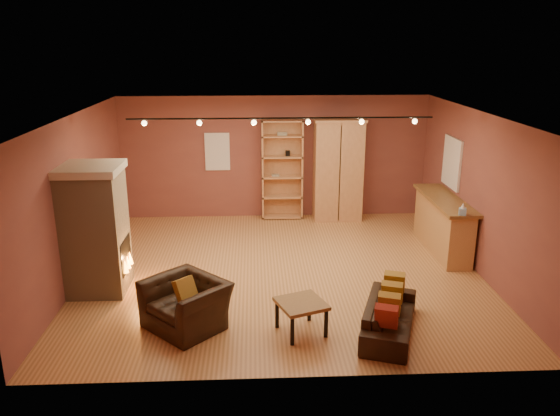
{
  "coord_description": "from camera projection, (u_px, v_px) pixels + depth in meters",
  "views": [
    {
      "loc": [
        -0.47,
        -9.05,
        4.0
      ],
      "look_at": [
        -0.02,
        0.2,
        1.13
      ],
      "focal_mm": 35.0,
      "sensor_mm": 36.0,
      "label": 1
    }
  ],
  "objects": [
    {
      "name": "back_window",
      "position": [
        217.0,
        152.0,
        12.4
      ],
      "size": [
        0.56,
        0.04,
        0.86
      ],
      "primitive_type": "cube",
      "color": "white",
      "rests_on": "back_wall"
    },
    {
      "name": "right_wall",
      "position": [
        480.0,
        194.0,
        9.59
      ],
      "size": [
        0.02,
        6.5,
        2.8
      ],
      "primitive_type": "cube",
      "color": "brown",
      "rests_on": "floor"
    },
    {
      "name": "tissue_box",
      "position": [
        463.0,
        210.0,
        9.48
      ],
      "size": [
        0.17,
        0.17,
        0.23
      ],
      "rotation": [
        0.0,
        0.0,
        -0.3
      ],
      "color": "#8CB9E0",
      "rests_on": "bar_counter"
    },
    {
      "name": "coffee_table",
      "position": [
        301.0,
        306.0,
        7.67
      ],
      "size": [
        0.81,
        0.81,
        0.47
      ],
      "rotation": [
        0.0,
        0.0,
        0.37
      ],
      "color": "olive",
      "rests_on": "floor"
    },
    {
      "name": "floor",
      "position": [
        282.0,
        271.0,
        9.84
      ],
      "size": [
        7.0,
        7.0,
        0.0
      ],
      "primitive_type": "plane",
      "color": "#AC6F3D",
      "rests_on": "ground"
    },
    {
      "name": "ceiling",
      "position": [
        282.0,
        115.0,
        9.01
      ],
      "size": [
        7.0,
        7.0,
        0.0
      ],
      "primitive_type": "plane",
      "rotation": [
        3.14,
        0.0,
        0.0
      ],
      "color": "brown",
      "rests_on": "back_wall"
    },
    {
      "name": "loveseat",
      "position": [
        390.0,
        310.0,
        7.69
      ],
      "size": [
        0.99,
        1.7,
        0.71
      ],
      "rotation": [
        0.0,
        0.0,
        1.23
      ],
      "color": "black",
      "rests_on": "floor"
    },
    {
      "name": "left_wall",
      "position": [
        76.0,
        199.0,
        9.26
      ],
      "size": [
        0.02,
        6.5,
        2.8
      ],
      "primitive_type": "cube",
      "color": "brown",
      "rests_on": "floor"
    },
    {
      "name": "fireplace",
      "position": [
        96.0,
        229.0,
        8.81
      ],
      "size": [
        1.01,
        0.98,
        2.12
      ],
      "color": "tan",
      "rests_on": "floor"
    },
    {
      "name": "right_window",
      "position": [
        452.0,
        163.0,
        10.85
      ],
      "size": [
        0.05,
        0.9,
        1.0
      ],
      "primitive_type": "cube",
      "color": "white",
      "rests_on": "right_wall"
    },
    {
      "name": "bookcase",
      "position": [
        282.0,
        169.0,
        12.49
      ],
      "size": [
        0.94,
        0.36,
        2.29
      ],
      "color": "tan",
      "rests_on": "floor"
    },
    {
      "name": "armoire",
      "position": [
        338.0,
        170.0,
        12.38
      ],
      "size": [
        1.14,
        0.65,
        2.32
      ],
      "color": "tan",
      "rests_on": "floor"
    },
    {
      "name": "back_wall",
      "position": [
        274.0,
        157.0,
        12.53
      ],
      "size": [
        7.0,
        0.02,
        2.8
      ],
      "primitive_type": "cube",
      "color": "brown",
      "rests_on": "floor"
    },
    {
      "name": "track_rail",
      "position": [
        281.0,
        120.0,
        9.23
      ],
      "size": [
        5.2,
        0.09,
        0.13
      ],
      "color": "black",
      "rests_on": "ceiling"
    },
    {
      "name": "armchair",
      "position": [
        186.0,
        296.0,
        7.8
      ],
      "size": [
        1.27,
        1.26,
        0.95
      ],
      "rotation": [
        0.0,
        0.0,
        -0.78
      ],
      "color": "black",
      "rests_on": "floor"
    },
    {
      "name": "bar_counter",
      "position": [
        443.0,
        224.0,
        10.65
      ],
      "size": [
        0.6,
        2.23,
        1.07
      ],
      "color": "tan",
      "rests_on": "floor"
    }
  ]
}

